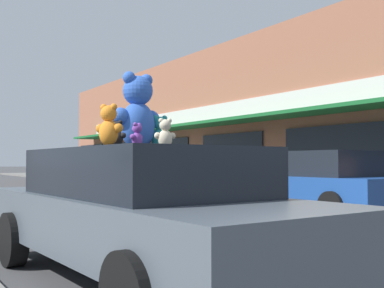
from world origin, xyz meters
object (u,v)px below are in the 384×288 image
(teddy_bear_giant, at_px, (137,113))
(teddy_bear_purple, at_px, (137,135))
(plush_art_car, at_px, (141,210))
(parked_car_far_center, at_px, (312,180))
(parked_car_far_right, at_px, (173,175))
(teddy_bear_teal, at_px, (160,133))
(teddy_bear_cream, at_px, (165,134))
(teddy_bear_black, at_px, (117,134))
(teddy_bear_orange, at_px, (109,126))

(teddy_bear_giant, height_order, teddy_bear_purple, teddy_bear_giant)
(plush_art_car, height_order, parked_car_far_center, parked_car_far_center)
(plush_art_car, xyz_separation_m, parked_car_far_right, (6.30, 10.06, 0.03))
(teddy_bear_teal, bearing_deg, teddy_bear_giant, -3.34)
(teddy_bear_cream, bearing_deg, parked_car_far_right, -103.42)
(plush_art_car, height_order, teddy_bear_purple, teddy_bear_purple)
(teddy_bear_giant, xyz_separation_m, teddy_bear_black, (-0.61, -0.84, -0.30))
(teddy_bear_giant, bearing_deg, plush_art_car, 58.62)
(teddy_bear_giant, distance_m, teddy_bear_cream, 0.66)
(teddy_bear_orange, bearing_deg, teddy_bear_black, -78.82)
(teddy_bear_orange, xyz_separation_m, parked_car_far_right, (6.92, 10.69, -0.76))
(teddy_bear_cream, bearing_deg, teddy_bear_teal, -96.53)
(teddy_bear_giant, distance_m, parked_car_far_center, 7.03)
(teddy_bear_purple, distance_m, parked_car_far_right, 12.32)
(teddy_bear_purple, xyz_separation_m, parked_car_far_right, (6.52, 10.42, -0.70))
(teddy_bear_black, height_order, parked_car_far_center, teddy_bear_black)
(teddy_bear_giant, distance_m, teddy_bear_teal, 0.34)
(teddy_bear_giant, relative_size, parked_car_far_center, 0.19)
(plush_art_car, distance_m, teddy_bear_orange, 1.19)
(teddy_bear_black, relative_size, teddy_bear_teal, 0.60)
(teddy_bear_cream, xyz_separation_m, parked_car_far_center, (6.16, 3.85, -0.70))
(teddy_bear_orange, height_order, parked_car_far_right, teddy_bear_orange)
(parked_car_far_right, bearing_deg, teddy_bear_purple, -122.04)
(parked_car_far_right, bearing_deg, teddy_bear_orange, -122.91)
(parked_car_far_center, bearing_deg, teddy_bear_giant, -152.25)
(teddy_bear_orange, bearing_deg, parked_car_far_center, -92.45)
(teddy_bear_black, bearing_deg, parked_car_far_center, -93.16)
(plush_art_car, height_order, teddy_bear_orange, teddy_bear_orange)
(teddy_bear_orange, distance_m, parked_car_far_center, 8.14)
(teddy_bear_orange, height_order, parked_car_far_center, teddy_bear_orange)
(plush_art_car, distance_m, teddy_bear_black, 1.01)
(plush_art_car, distance_m, teddy_bear_giant, 1.09)
(teddy_bear_orange, xyz_separation_m, parked_car_far_center, (6.92, 4.22, -0.72))
(teddy_bear_cream, relative_size, parked_car_far_center, 0.07)
(teddy_bear_cream, height_order, parked_car_far_center, teddy_bear_cream)
(plush_art_car, relative_size, teddy_bear_teal, 12.27)
(plush_art_car, bearing_deg, teddy_bear_orange, -137.11)
(teddy_bear_cream, distance_m, teddy_bear_teal, 0.60)
(teddy_bear_orange, bearing_deg, parked_car_far_right, -66.77)
(teddy_bear_purple, relative_size, teddy_bear_teal, 0.60)
(teddy_bear_orange, distance_m, parked_car_far_right, 12.75)
(teddy_bear_giant, relative_size, teddy_bear_teal, 2.19)
(parked_car_far_center, bearing_deg, teddy_bear_cream, -148.01)
(teddy_bear_giant, relative_size, teddy_bear_black, 3.64)
(teddy_bear_teal, relative_size, parked_car_far_right, 0.09)
(teddy_bear_teal, bearing_deg, plush_art_car, 47.19)
(plush_art_car, relative_size, parked_car_far_center, 1.05)
(parked_car_far_right, bearing_deg, teddy_bear_black, -122.73)
(teddy_bear_teal, bearing_deg, teddy_bear_purple, 56.76)
(parked_car_far_center, bearing_deg, plush_art_car, -150.27)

